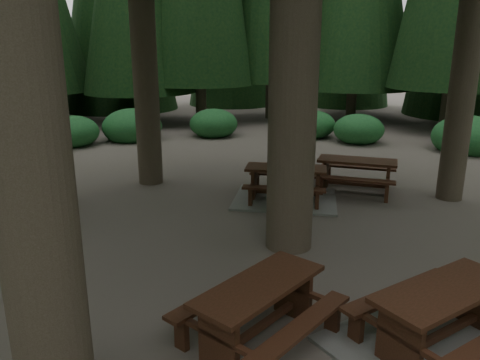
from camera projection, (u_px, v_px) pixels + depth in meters
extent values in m
plane|color=#594F48|center=(249.00, 254.00, 8.33)|extent=(80.00, 80.00, 0.00)
cube|color=gray|center=(438.00, 347.00, 5.73)|extent=(2.99, 2.73, 0.05)
cube|color=#361F10|center=(446.00, 291.00, 5.51)|extent=(2.05, 1.35, 0.06)
cube|color=#361F10|center=(399.00, 292.00, 6.11)|extent=(1.89, 0.90, 0.05)
cube|color=#361F10|center=(399.00, 342.00, 5.23)|extent=(0.28, 0.58, 0.77)
cube|color=#361F10|center=(400.00, 338.00, 5.21)|extent=(0.61, 1.48, 0.06)
cube|color=#361F10|center=(478.00, 303.00, 6.03)|extent=(0.28, 0.58, 0.77)
cube|color=#361F10|center=(479.00, 299.00, 6.01)|extent=(0.61, 1.48, 0.06)
cube|color=#361F10|center=(440.00, 335.00, 5.68)|extent=(1.53, 0.63, 0.09)
cube|color=#361F10|center=(13.00, 180.00, 9.93)|extent=(1.07, 2.07, 0.07)
cube|color=#361F10|center=(47.00, 194.00, 10.07)|extent=(0.59, 1.99, 0.05)
cube|color=#361F10|center=(0.00, 212.00, 9.29)|extent=(0.61, 0.18, 0.79)
cube|color=#361F10|center=(0.00, 208.00, 9.28)|extent=(1.59, 0.34, 0.07)
cube|color=#361F10|center=(30.00, 188.00, 10.81)|extent=(0.61, 0.18, 0.79)
cube|color=#361F10|center=(29.00, 185.00, 10.79)|extent=(1.59, 0.34, 0.07)
cube|color=#361F10|center=(17.00, 208.00, 10.11)|extent=(0.35, 1.64, 0.09)
cube|color=gray|center=(285.00, 199.00, 11.23)|extent=(2.97, 2.74, 0.05)
cube|color=#361F10|center=(286.00, 168.00, 11.02)|extent=(2.02, 1.38, 0.06)
cube|color=#361F10|center=(287.00, 174.00, 11.70)|extent=(1.84, 0.95, 0.05)
cube|color=#361F10|center=(284.00, 189.00, 10.51)|extent=(1.84, 0.95, 0.05)
cube|color=#361F10|center=(254.00, 183.00, 11.25)|extent=(0.29, 0.56, 0.75)
cube|color=#361F10|center=(254.00, 181.00, 11.23)|extent=(0.65, 1.44, 0.06)
cube|color=#361F10|center=(317.00, 186.00, 11.02)|extent=(0.29, 0.56, 0.75)
cube|color=#361F10|center=(318.00, 184.00, 11.00)|extent=(0.65, 1.44, 0.06)
cube|color=#361F10|center=(285.00, 192.00, 11.19)|extent=(1.49, 0.67, 0.08)
cube|color=#361F10|center=(357.00, 161.00, 11.68)|extent=(2.02, 1.62, 0.06)
cube|color=#361F10|center=(358.00, 167.00, 12.35)|extent=(1.78, 1.21, 0.05)
cube|color=#361F10|center=(354.00, 180.00, 11.19)|extent=(1.78, 1.21, 0.05)
cube|color=#361F10|center=(326.00, 174.00, 12.02)|extent=(0.37, 0.54, 0.76)
cube|color=#361F10|center=(326.00, 172.00, 12.01)|extent=(0.86, 1.37, 0.06)
cube|color=#361F10|center=(388.00, 179.00, 11.57)|extent=(0.37, 0.54, 0.76)
cube|color=#361F10|center=(388.00, 177.00, 11.55)|extent=(0.86, 1.37, 0.06)
cube|color=#361F10|center=(356.00, 184.00, 11.85)|extent=(1.41, 0.89, 0.08)
cube|color=#361F10|center=(260.00, 286.00, 5.68)|extent=(1.91, 1.68, 0.06)
cube|color=#361F10|center=(223.00, 291.00, 6.15)|extent=(1.64, 1.31, 0.05)
cube|color=#361F10|center=(301.00, 327.00, 5.38)|extent=(1.64, 1.31, 0.05)
cube|color=#361F10|center=(218.00, 342.00, 5.25)|extent=(0.40, 0.50, 0.74)
cube|color=#361F10|center=(218.00, 337.00, 5.24)|extent=(0.95, 1.24, 0.06)
cube|color=#361F10|center=(293.00, 291.00, 6.33)|extent=(0.40, 0.50, 0.74)
cube|color=#361F10|center=(293.00, 287.00, 6.32)|extent=(0.95, 1.24, 0.06)
cube|color=#361F10|center=(259.00, 327.00, 5.85)|extent=(1.29, 0.98, 0.08)
ellipsoid|color=#205D2F|center=(467.00, 140.00, 16.28)|extent=(2.42, 2.42, 1.49)
ellipsoid|color=#205D2F|center=(358.00, 132.00, 17.73)|extent=(1.90, 1.90, 1.17)
ellipsoid|color=#205D2F|center=(312.00, 127.00, 18.83)|extent=(1.84, 1.84, 1.13)
ellipsoid|color=#205D2F|center=(214.00, 126.00, 19.03)|extent=(1.95, 1.95, 1.20)
ellipsoid|color=#205D2F|center=(132.00, 129.00, 18.29)|extent=(2.31, 2.31, 1.42)
ellipsoid|color=#205D2F|center=(73.00, 135.00, 17.23)|extent=(1.93, 1.93, 1.19)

